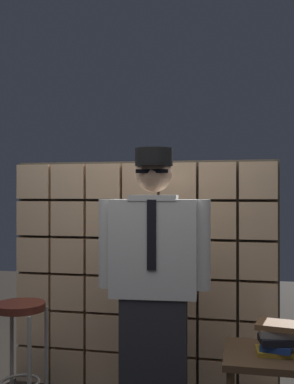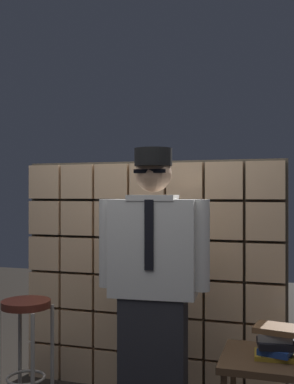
{
  "view_description": "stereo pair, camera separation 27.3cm",
  "coord_description": "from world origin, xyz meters",
  "px_view_note": "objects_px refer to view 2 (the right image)",
  "views": [
    {
      "loc": [
        0.79,
        -2.34,
        1.51
      ],
      "look_at": [
        0.17,
        0.58,
        1.52
      ],
      "focal_mm": 43.59,
      "sensor_mm": 36.0,
      "label": 1
    },
    {
      "loc": [
        1.05,
        -2.28,
        1.51
      ],
      "look_at": [
        0.17,
        0.58,
        1.52
      ],
      "focal_mm": 43.59,
      "sensor_mm": 36.0,
      "label": 2
    }
  ],
  "objects_px": {
    "standing_person": "(153,285)",
    "book_stack": "(276,341)",
    "bar_stool": "(26,328)",
    "side_table": "(267,370)"
  },
  "relations": [
    {
      "from": "standing_person",
      "to": "book_stack",
      "type": "relative_size",
      "value": 6.58
    },
    {
      "from": "bar_stool",
      "to": "side_table",
      "type": "bearing_deg",
      "value": -2.93
    },
    {
      "from": "standing_person",
      "to": "bar_stool",
      "type": "relative_size",
      "value": 2.34
    },
    {
      "from": "side_table",
      "to": "book_stack",
      "type": "height_order",
      "value": "book_stack"
    },
    {
      "from": "bar_stool",
      "to": "side_table",
      "type": "distance_m",
      "value": 1.64
    },
    {
      "from": "book_stack",
      "to": "standing_person",
      "type": "bearing_deg",
      "value": 175.95
    },
    {
      "from": "standing_person",
      "to": "bar_stool",
      "type": "xyz_separation_m",
      "value": [
        -0.93,
        0.03,
        -0.37
      ]
    },
    {
      "from": "standing_person",
      "to": "bar_stool",
      "type": "bearing_deg",
      "value": 173.48
    },
    {
      "from": "bar_stool",
      "to": "side_table",
      "type": "height_order",
      "value": "bar_stool"
    },
    {
      "from": "bar_stool",
      "to": "book_stack",
      "type": "relative_size",
      "value": 2.81
    }
  ]
}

